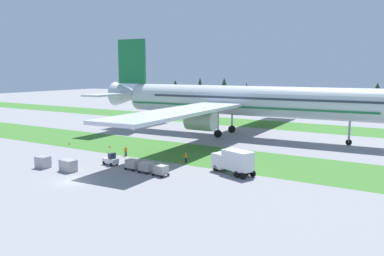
{
  "coord_description": "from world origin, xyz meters",
  "views": [
    {
      "loc": [
        42.01,
        -36.39,
        15.01
      ],
      "look_at": [
        1.56,
        28.35,
        4.0
      ],
      "focal_mm": 37.83,
      "sensor_mm": 36.0,
      "label": 1
    }
  ],
  "objects_px": {
    "catering_truck": "(233,161)",
    "taxiway_marker_1": "(183,155)",
    "taxiway_marker_3": "(110,146)",
    "cargo_dolly_lead": "(133,164)",
    "ground_crew_marshaller": "(126,151)",
    "taxiway_marker_0": "(69,143)",
    "uld_container_2": "(67,165)",
    "airliner": "(234,100)",
    "uld_container_1": "(43,162)",
    "uld_container_0": "(69,166)",
    "cargo_dolly_third": "(161,170)",
    "taxiway_marker_2": "(180,161)",
    "cargo_dolly_second": "(146,167)",
    "baggage_tug": "(111,160)",
    "ground_crew_loader": "(186,157)"
  },
  "relations": [
    {
      "from": "cargo_dolly_lead",
      "to": "cargo_dolly_second",
      "type": "distance_m",
      "value": 2.9
    },
    {
      "from": "baggage_tug",
      "to": "catering_truck",
      "type": "xyz_separation_m",
      "value": [
        19.01,
        5.27,
        1.14
      ]
    },
    {
      "from": "cargo_dolly_lead",
      "to": "cargo_dolly_second",
      "type": "xyz_separation_m",
      "value": [
        2.88,
        -0.33,
        0.0
      ]
    },
    {
      "from": "uld_container_2",
      "to": "taxiway_marker_3",
      "type": "distance_m",
      "value": 18.22
    },
    {
      "from": "airliner",
      "to": "ground_crew_marshaller",
      "type": "bearing_deg",
      "value": -15.47
    },
    {
      "from": "catering_truck",
      "to": "taxiway_marker_2",
      "type": "relative_size",
      "value": 11.05
    },
    {
      "from": "taxiway_marker_0",
      "to": "uld_container_2",
      "type": "bearing_deg",
      "value": -41.93
    },
    {
      "from": "cargo_dolly_lead",
      "to": "cargo_dolly_third",
      "type": "xyz_separation_m",
      "value": [
        5.76,
        -0.67,
        0.0
      ]
    },
    {
      "from": "baggage_tug",
      "to": "cargo_dolly_lead",
      "type": "relative_size",
      "value": 1.16
    },
    {
      "from": "taxiway_marker_0",
      "to": "taxiway_marker_3",
      "type": "xyz_separation_m",
      "value": [
        9.14,
        2.0,
        -0.01
      ]
    },
    {
      "from": "ground_crew_marshaller",
      "to": "uld_container_1",
      "type": "bearing_deg",
      "value": -148.0
    },
    {
      "from": "uld_container_2",
      "to": "taxiway_marker_0",
      "type": "distance_m",
      "value": 22.02
    },
    {
      "from": "catering_truck",
      "to": "taxiway_marker_3",
      "type": "relative_size",
      "value": 14.54
    },
    {
      "from": "uld_container_2",
      "to": "taxiway_marker_2",
      "type": "height_order",
      "value": "uld_container_2"
    },
    {
      "from": "cargo_dolly_third",
      "to": "cargo_dolly_lead",
      "type": "bearing_deg",
      "value": 90.0
    },
    {
      "from": "uld_container_1",
      "to": "uld_container_2",
      "type": "distance_m",
      "value": 4.59
    },
    {
      "from": "ground_crew_marshaller",
      "to": "taxiway_marker_0",
      "type": "height_order",
      "value": "ground_crew_marshaller"
    },
    {
      "from": "uld_container_1",
      "to": "uld_container_0",
      "type": "bearing_deg",
      "value": 5.99
    },
    {
      "from": "cargo_dolly_second",
      "to": "catering_truck",
      "type": "height_order",
      "value": "catering_truck"
    },
    {
      "from": "airliner",
      "to": "taxiway_marker_3",
      "type": "distance_m",
      "value": 30.46
    },
    {
      "from": "ground_crew_marshaller",
      "to": "uld_container_0",
      "type": "bearing_deg",
      "value": -126.41
    },
    {
      "from": "cargo_dolly_lead",
      "to": "taxiway_marker_3",
      "type": "relative_size",
      "value": 4.68
    },
    {
      "from": "ground_crew_marshaller",
      "to": "taxiway_marker_2",
      "type": "relative_size",
      "value": 2.63
    },
    {
      "from": "cargo_dolly_third",
      "to": "catering_truck",
      "type": "distance_m",
      "value": 10.56
    },
    {
      "from": "uld_container_0",
      "to": "uld_container_1",
      "type": "bearing_deg",
      "value": -174.01
    },
    {
      "from": "taxiway_marker_0",
      "to": "taxiway_marker_2",
      "type": "relative_size",
      "value": 0.79
    },
    {
      "from": "cargo_dolly_second",
      "to": "taxiway_marker_1",
      "type": "height_order",
      "value": "cargo_dolly_second"
    },
    {
      "from": "uld_container_0",
      "to": "taxiway_marker_0",
      "type": "height_order",
      "value": "uld_container_0"
    },
    {
      "from": "uld_container_1",
      "to": "taxiway_marker_1",
      "type": "height_order",
      "value": "uld_container_1"
    },
    {
      "from": "uld_container_0",
      "to": "baggage_tug",
      "type": "bearing_deg",
      "value": 69.95
    },
    {
      "from": "catering_truck",
      "to": "taxiway_marker_1",
      "type": "relative_size",
      "value": 15.11
    },
    {
      "from": "cargo_dolly_second",
      "to": "uld_container_0",
      "type": "xyz_separation_m",
      "value": [
        -10.2,
        -5.47,
        -0.05
      ]
    },
    {
      "from": "catering_truck",
      "to": "taxiway_marker_1",
      "type": "height_order",
      "value": "catering_truck"
    },
    {
      "from": "ground_crew_marshaller",
      "to": "ground_crew_loader",
      "type": "bearing_deg",
      "value": -31.65
    },
    {
      "from": "cargo_dolly_second",
      "to": "ground_crew_marshaller",
      "type": "bearing_deg",
      "value": 61.21
    },
    {
      "from": "baggage_tug",
      "to": "taxiway_marker_1",
      "type": "height_order",
      "value": "baggage_tug"
    },
    {
      "from": "airliner",
      "to": "catering_truck",
      "type": "xyz_separation_m",
      "value": [
        15.14,
        -31.17,
        -6.21
      ]
    },
    {
      "from": "uld_container_0",
      "to": "taxiway_marker_3",
      "type": "relative_size",
      "value": 3.97
    },
    {
      "from": "taxiway_marker_2",
      "to": "baggage_tug",
      "type": "bearing_deg",
      "value": -139.9
    },
    {
      "from": "baggage_tug",
      "to": "cargo_dolly_lead",
      "type": "bearing_deg",
      "value": -90.0
    },
    {
      "from": "ground_crew_marshaller",
      "to": "taxiway_marker_2",
      "type": "bearing_deg",
      "value": -34.24
    },
    {
      "from": "cargo_dolly_third",
      "to": "uld_container_1",
      "type": "relative_size",
      "value": 1.18
    },
    {
      "from": "taxiway_marker_0",
      "to": "ground_crew_marshaller",
      "type": "bearing_deg",
      "value": -7.29
    },
    {
      "from": "taxiway_marker_1",
      "to": "cargo_dolly_lead",
      "type": "bearing_deg",
      "value": -94.6
    },
    {
      "from": "uld_container_0",
      "to": "uld_container_2",
      "type": "distance_m",
      "value": 0.85
    },
    {
      "from": "cargo_dolly_second",
      "to": "catering_truck",
      "type": "bearing_deg",
      "value": -54.39
    },
    {
      "from": "cargo_dolly_lead",
      "to": "uld_container_0",
      "type": "distance_m",
      "value": 9.34
    },
    {
      "from": "taxiway_marker_1",
      "to": "cargo_dolly_second",
      "type": "bearing_deg",
      "value": -81.55
    },
    {
      "from": "cargo_dolly_lead",
      "to": "ground_crew_marshaller",
      "type": "distance_m",
      "value": 10.38
    },
    {
      "from": "taxiway_marker_3",
      "to": "catering_truck",
      "type": "bearing_deg",
      "value": -10.45
    }
  ]
}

